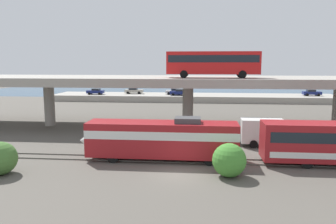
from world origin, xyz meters
TOP-DOWN VIEW (x-y plane):
  - ground_plane at (0.00, 0.00)m, footprint 260.00×260.00m
  - rail_strip_near at (0.00, 3.22)m, footprint 110.00×0.12m
  - rail_strip_far at (0.00, 4.78)m, footprint 110.00×0.12m
  - train_locomotive at (-2.54, 4.00)m, footprint 15.17×3.04m
  - highway_overpass at (0.00, 20.00)m, footprint 96.00×12.71m
  - transit_bus_on_overpass at (3.28, 17.60)m, footprint 12.00×2.68m
  - service_truck_west at (9.47, 10.54)m, footprint 6.80×2.46m
  - pier_parking_lot at (0.00, 55.00)m, footprint 68.76×10.88m
  - parked_car_0 at (-4.59, 54.85)m, footprint 4.24×1.98m
  - parked_car_1 at (-3.30, 52.53)m, footprint 4.28×1.83m
  - parked_car_2 at (-24.02, 52.93)m, footprint 4.10×1.94m
  - parked_car_3 at (-14.98, 55.92)m, footprint 4.56×1.99m
  - parked_car_4 at (28.11, 54.72)m, footprint 4.14×1.95m
  - harbor_water at (0.00, 78.00)m, footprint 140.00×36.00m
  - shrub_left at (-14.74, -1.36)m, footprint 2.77×2.77m
  - shrub_right at (4.12, -0.08)m, footprint 2.77×2.77m

SIDE VIEW (x-z plane):
  - ground_plane at x=0.00m, z-range 0.00..0.00m
  - harbor_water at x=0.00m, z-range 0.00..0.01m
  - rail_strip_near at x=0.00m, z-range 0.00..0.12m
  - rail_strip_far at x=0.00m, z-range 0.00..0.12m
  - pier_parking_lot at x=0.00m, z-range 0.00..1.46m
  - shrub_right at x=4.12m, z-range 0.00..2.77m
  - shrub_left at x=-14.74m, z-range 0.00..2.77m
  - service_truck_west at x=9.47m, z-range 0.12..3.16m
  - train_locomotive at x=-2.54m, z-range 0.10..4.28m
  - parked_car_1 at x=-3.30m, z-range 1.48..2.98m
  - parked_car_2 at x=-24.02m, z-range 1.48..2.98m
  - parked_car_4 at x=28.11m, z-range 1.48..2.98m
  - parked_car_0 at x=-4.59m, z-range 1.48..2.98m
  - parked_car_3 at x=-14.98m, z-range 1.48..2.98m
  - highway_overpass at x=0.00m, z-range 2.89..10.15m
  - transit_bus_on_overpass at x=3.28m, z-range 7.62..11.02m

